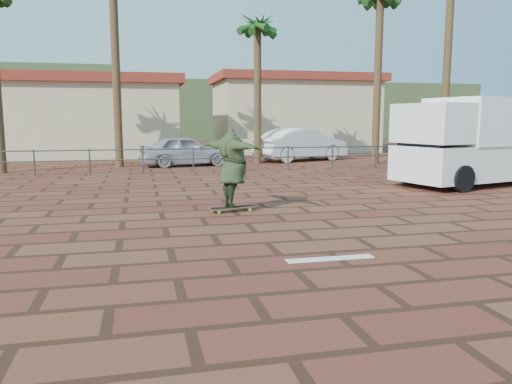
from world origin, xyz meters
TOP-DOWN VIEW (x-y plane):
  - ground at (0.00, 0.00)m, footprint 120.00×120.00m
  - paint_stripe at (0.70, -1.20)m, footprint 1.40×0.22m
  - guardrail at (0.00, 12.00)m, footprint 24.06×0.06m
  - palm_center at (3.50, 15.50)m, footprint 2.40×2.40m
  - palm_right at (9.00, 14.00)m, footprint 2.40×2.40m
  - building_west at (-6.00, 22.00)m, footprint 12.60×7.60m
  - building_east at (8.00, 24.00)m, footprint 10.60×6.60m
  - hill_front at (0.00, 50.00)m, footprint 70.00×18.00m
  - longboard at (-0.04, 3.04)m, footprint 1.16×0.50m
  - skateboarder at (-0.04, 3.04)m, footprint 1.42×2.31m
  - campervan at (8.63, 6.08)m, footprint 5.81×3.57m
  - car_silver at (-0.05, 14.90)m, footprint 4.33×2.25m
  - car_white at (6.06, 16.50)m, footprint 5.35×3.46m
  - street_sign at (10.23, 12.00)m, footprint 0.45×0.16m

SIDE VIEW (x-z plane):
  - ground at x=0.00m, z-range 0.00..0.00m
  - paint_stripe at x=0.70m, z-range 0.00..0.01m
  - longboard at x=-0.04m, z-range 0.04..0.15m
  - guardrail at x=0.00m, z-range 0.18..1.18m
  - car_silver at x=-0.05m, z-range 0.00..1.41m
  - car_white at x=6.06m, z-range 0.00..1.67m
  - skateboarder at x=-0.04m, z-range 0.11..1.94m
  - campervan at x=8.63m, z-range 0.07..2.88m
  - street_sign at x=10.23m, z-range 0.45..2.68m
  - building_west at x=-6.00m, z-range 0.03..4.53m
  - building_east at x=8.00m, z-range 0.04..5.04m
  - hill_front at x=0.00m, z-range 0.00..6.00m
  - palm_center at x=3.50m, z-range 2.49..10.24m
  - palm_right at x=9.00m, z-range 3.06..12.11m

